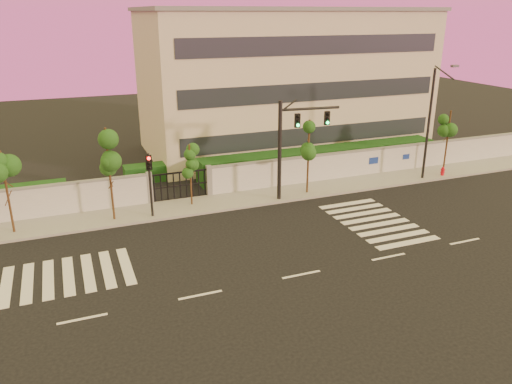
# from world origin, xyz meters

# --- Properties ---
(ground) EXTENTS (120.00, 120.00, 0.00)m
(ground) POSITION_xyz_m (0.00, 0.00, 0.00)
(ground) COLOR black
(ground) RESTS_ON ground
(sidewalk) EXTENTS (60.00, 3.00, 0.15)m
(sidewalk) POSITION_xyz_m (0.00, 10.50, 0.07)
(sidewalk) COLOR gray
(sidewalk) RESTS_ON ground
(perimeter_wall) EXTENTS (60.00, 0.36, 2.20)m
(perimeter_wall) POSITION_xyz_m (0.10, 12.00, 1.07)
(perimeter_wall) COLOR #B0B2B7
(perimeter_wall) RESTS_ON ground
(hedge_row) EXTENTS (41.00, 4.25, 1.80)m
(hedge_row) POSITION_xyz_m (1.17, 14.74, 0.82)
(hedge_row) COLOR #103614
(hedge_row) RESTS_ON ground
(institutional_building) EXTENTS (24.40, 12.40, 12.25)m
(institutional_building) POSITION_xyz_m (9.00, 21.99, 6.16)
(institutional_building) COLOR beige
(institutional_building) RESTS_ON ground
(road_markings) EXTENTS (57.00, 7.62, 0.02)m
(road_markings) POSITION_xyz_m (-1.58, 3.76, 0.01)
(road_markings) COLOR silver
(road_markings) RESTS_ON ground
(street_tree_b) EXTENTS (1.56, 1.24, 4.88)m
(street_tree_b) POSITION_xyz_m (-13.03, 10.19, 3.60)
(street_tree_b) COLOR #382314
(street_tree_b) RESTS_ON ground
(street_tree_c) EXTENTS (1.56, 1.24, 5.73)m
(street_tree_c) POSITION_xyz_m (-7.53, 10.01, 4.21)
(street_tree_c) COLOR #382314
(street_tree_c) RESTS_ON ground
(street_tree_d) EXTENTS (1.29, 1.03, 4.14)m
(street_tree_d) POSITION_xyz_m (-2.57, 10.67, 3.05)
(street_tree_d) COLOR #382314
(street_tree_d) RESTS_ON ground
(street_tree_e) EXTENTS (1.63, 1.29, 5.21)m
(street_tree_e) POSITION_xyz_m (5.42, 9.99, 3.83)
(street_tree_e) COLOR #382314
(street_tree_e) RESTS_ON ground
(street_tree_f) EXTENTS (1.57, 1.25, 4.93)m
(street_tree_f) POSITION_xyz_m (17.49, 10.34, 3.63)
(street_tree_f) COLOR #382314
(street_tree_f) RESTS_ON ground
(traffic_signal_main) EXTENTS (4.22, 0.62, 6.68)m
(traffic_signal_main) POSITION_xyz_m (3.91, 9.51, 4.22)
(traffic_signal_main) COLOR black
(traffic_signal_main) RESTS_ON ground
(traffic_signal_secondary) EXTENTS (0.32, 0.32, 4.10)m
(traffic_signal_secondary) POSITION_xyz_m (-5.32, 9.60, 2.60)
(traffic_signal_secondary) COLOR black
(traffic_signal_secondary) RESTS_ON ground
(streetlight_east) EXTENTS (0.51, 2.06, 8.58)m
(streetlight_east) POSITION_xyz_m (14.91, 9.45, 4.63)
(streetlight_east) COLOR black
(streetlight_east) RESTS_ON ground
(fire_hydrant) EXTENTS (0.32, 0.31, 0.82)m
(fire_hydrant) POSITION_xyz_m (16.72, 9.57, 0.41)
(fire_hydrant) COLOR red
(fire_hydrant) RESTS_ON ground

